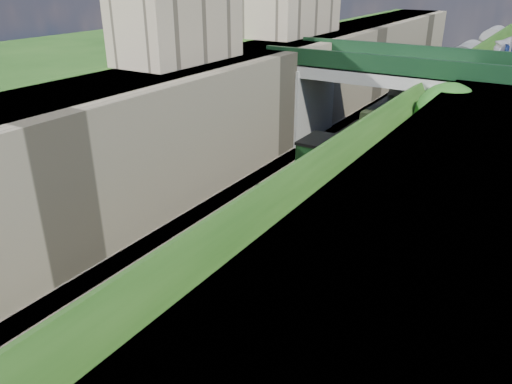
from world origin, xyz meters
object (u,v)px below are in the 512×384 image
road_bridge (393,97)px  locomotive (302,198)px  tree (450,118)px  tender (358,159)px

road_bridge → locomotive: size_ratio=1.56×
road_bridge → locomotive: road_bridge is taller
road_bridge → tree: 7.57m
tender → tree: bearing=12.0°
tree → locomotive: bearing=-119.4°
road_bridge → tree: road_bridge is taller
road_bridge → locomotive: (0.26, -14.04, -2.18)m
locomotive → tree: bearing=60.6°
road_bridge → tree: bearing=-48.8°
road_bridge → tender: 7.12m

